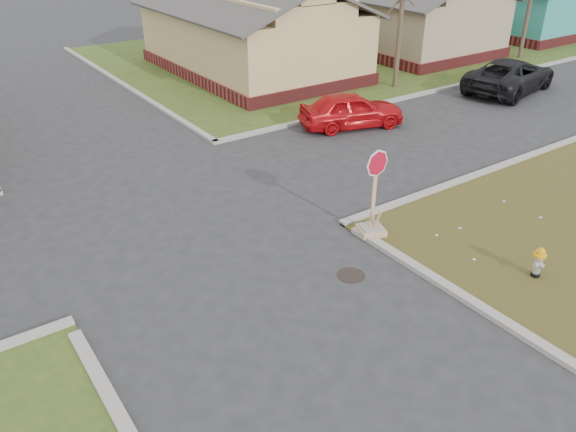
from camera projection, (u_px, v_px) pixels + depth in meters
ground at (258, 298)px, 12.06m from camera, size 120.00×120.00×0.00m
verge_far_right at (399, 40)px, 36.05m from camera, size 37.00×19.00×0.05m
curbs at (163, 209)px, 15.67m from camera, size 80.00×40.00×0.12m
manhole at (351, 275)px, 12.80m from camera, size 0.64×0.64×0.01m
side_house_yellow at (251, 28)px, 27.92m from camera, size 7.60×11.60×4.70m
side_house_tan at (396, 10)px, 32.93m from camera, size 7.60×11.60×4.70m
tree_mid_right at (399, 41)px, 25.40m from camera, size 0.22×0.22×4.20m
tree_far_right at (528, 13)px, 30.49m from camera, size 0.22×0.22×4.76m
fire_hydrant at (539, 261)px, 12.51m from camera, size 0.28×0.28×0.75m
stop_sign at (372, 216)px, 14.16m from camera, size 0.65×0.64×2.30m
red_sedan at (352, 110)px, 21.29m from camera, size 4.26×2.71×1.35m
dark_pickup at (510, 75)px, 25.48m from camera, size 5.76×3.51×1.49m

